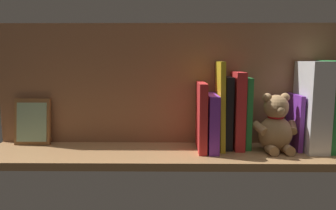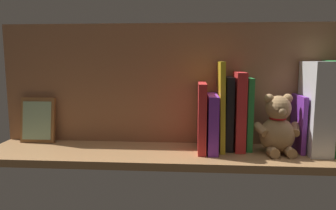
{
  "view_description": "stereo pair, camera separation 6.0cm",
  "coord_description": "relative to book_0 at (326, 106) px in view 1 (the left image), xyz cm",
  "views": [
    {
      "loc": [
        -1.04,
        92.87,
        27.19
      ],
      "look_at": [
        0.0,
        0.0,
        13.78
      ],
      "focal_mm": 34.13,
      "sensor_mm": 36.0,
      "label": 1
    },
    {
      "loc": [
        -7.05,
        92.6,
        27.19
      ],
      "look_at": [
        0.0,
        0.0,
        13.78
      ],
      "focal_mm": 34.13,
      "sensor_mm": 36.0,
      "label": 2
    }
  ],
  "objects": [
    {
      "name": "dictionary_thick_white",
      "position": [
        4.53,
        0.45,
        -0.13
      ],
      "size": [
        6.12,
        14.36,
        26.54
      ],
      "primitive_type": "cube",
      "color": "white",
      "rests_on": "ground_plane"
    },
    {
      "name": "ground_plane",
      "position": [
        47.38,
        2.02,
        -14.5
      ],
      "size": [
        109.7,
        24.5,
        2.2
      ],
      "primitive_type": "cube",
      "color": "#A87A4C"
    },
    {
      "name": "book_1",
      "position": [
        8.72,
        -1.12,
        -5.09
      ],
      "size": [
        1.28,
        11.41,
        16.62
      ],
      "primitive_type": "cube",
      "color": "purple",
      "rests_on": "ground_plane"
    },
    {
      "name": "book_2",
      "position": [
        23.38,
        -2.07,
        -2.58
      ],
      "size": [
        1.74,
        9.51,
        21.63
      ],
      "primitive_type": "cube",
      "rotation": [
        0.0,
        0.0,
        0.0
      ],
      "color": "green",
      "rests_on": "ground_plane"
    },
    {
      "name": "book_5",
      "position": [
        31.59,
        -0.83,
        -0.19
      ],
      "size": [
        1.9,
        12.0,
        26.45
      ],
      "primitive_type": "cube",
      "rotation": [
        0.0,
        0.02,
        0.0
      ],
      "color": "yellow",
      "rests_on": "ground_plane"
    },
    {
      "name": "book_7",
      "position": [
        37.37,
        0.46,
        -3.25
      ],
      "size": [
        2.32,
        14.58,
        20.3
      ],
      "primitive_type": "cube",
      "color": "red",
      "rests_on": "ground_plane"
    },
    {
      "name": "picture_frame_leaning",
      "position": [
        90.79,
        -4.71,
        -6.09
      ],
      "size": [
        11.3,
        3.69,
        14.82
      ],
      "color": "brown",
      "rests_on": "ground_plane"
    },
    {
      "name": "book_0",
      "position": [
        0.0,
        0.0,
        0.0
      ],
      "size": [
        1.95,
        13.65,
        26.8
      ],
      "primitive_type": "cube",
      "color": "green",
      "rests_on": "ground_plane"
    },
    {
      "name": "book_4",
      "position": [
        29.26,
        -1.9,
        -2.48
      ],
      "size": [
        2.25,
        9.86,
        21.85
      ],
      "primitive_type": "cube",
      "color": "black",
      "rests_on": "ground_plane"
    },
    {
      "name": "book_3",
      "position": [
        26.19,
        -1.29,
        -1.73
      ],
      "size": [
        2.91,
        11.08,
        23.34
      ],
      "primitive_type": "cube",
      "color": "red",
      "rests_on": "ground_plane"
    },
    {
      "name": "book_6",
      "position": [
        34.26,
        0.58,
        -5.01
      ],
      "size": [
        2.92,
        14.82,
        16.79
      ],
      "primitive_type": "cube",
      "color": "purple",
      "rests_on": "ground_plane"
    },
    {
      "name": "teddy_bear",
      "position": [
        15.59,
        1.81,
        -5.77
      ],
      "size": [
        14.03,
        11.57,
        17.33
      ],
      "rotation": [
        0.0,
        0.0,
        0.08
      ],
      "color": "tan",
      "rests_on": "ground_plane"
    },
    {
      "name": "shelf_back_panel",
      "position": [
        47.38,
        -7.98,
        5.78
      ],
      "size": [
        109.7,
        1.5,
        38.35
      ],
      "primitive_type": "cube",
      "color": "#986644",
      "rests_on": "ground_plane"
    }
  ]
}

